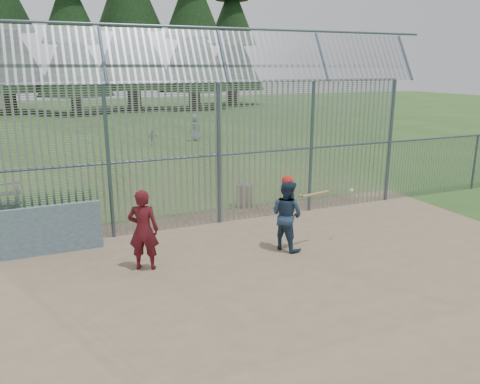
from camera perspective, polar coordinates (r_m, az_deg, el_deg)
name	(u,v)px	position (r m, az deg, el deg)	size (l,w,h in m)	color
ground	(275,269)	(10.62, 4.31, -9.39)	(120.00, 120.00, 0.00)	#2D511E
dirt_infield	(286,278)	(10.22, 5.62, -10.39)	(14.00, 10.00, 0.02)	#756047
dugout_wall	(48,230)	(12.06, -22.41, -4.34)	(2.50, 0.12, 1.20)	#38566B
batter	(287,215)	(11.44, 5.71, -2.80)	(0.85, 0.66, 1.74)	navy
onlooker	(143,230)	(10.47, -11.70, -4.55)	(0.66, 0.44, 1.82)	maroon
bg_kid_standing	(196,128)	(28.69, -5.44, 7.80)	(0.78, 0.51, 1.60)	slate
bg_kid_seated	(153,138)	(27.09, -10.56, 6.49)	(0.56, 0.23, 0.95)	slate
batting_gear	(294,183)	(11.27, 6.56, 1.04)	(1.88, 0.42, 0.54)	red
trash_can	(244,195)	(15.07, 0.52, -0.37)	(0.56, 0.56, 0.82)	gray
backstop_fence	(278,139)	(13.70, 4.63, 6.50)	(20.09, 0.81, 5.30)	#47566B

